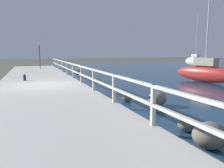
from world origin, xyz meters
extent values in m
plane|color=#4C473D|center=(0.00, 0.00, 0.00)|extent=(120.00, 120.00, 0.00)
cube|color=beige|center=(0.00, 0.00, 0.11)|extent=(4.77, 36.00, 0.23)
cube|color=beige|center=(2.28, -8.10, 0.74)|extent=(0.10, 0.10, 1.03)
cube|color=beige|center=(2.28, -5.40, 0.74)|extent=(0.10, 0.10, 1.03)
cube|color=beige|center=(2.28, -2.70, 0.74)|extent=(0.10, 0.10, 1.03)
cube|color=beige|center=(2.28, 0.00, 0.74)|extent=(0.10, 0.10, 1.03)
cube|color=beige|center=(2.28, 2.70, 0.74)|extent=(0.10, 0.10, 1.03)
cube|color=beige|center=(2.28, 5.40, 0.74)|extent=(0.10, 0.10, 1.03)
cube|color=beige|center=(2.28, 8.10, 0.74)|extent=(0.10, 0.10, 1.03)
cube|color=beige|center=(2.28, 10.80, 0.74)|extent=(0.10, 0.10, 1.03)
cube|color=beige|center=(2.28, 13.50, 0.74)|extent=(0.10, 0.10, 1.03)
cube|color=beige|center=(2.28, 16.20, 0.74)|extent=(0.10, 0.10, 1.03)
cube|color=beige|center=(2.28, 0.00, 1.21)|extent=(0.09, 32.50, 0.08)
cube|color=beige|center=(2.28, 0.00, 0.74)|extent=(0.09, 32.50, 0.08)
ellipsoid|color=gray|center=(4.06, 9.21, 0.21)|extent=(0.56, 0.51, 0.42)
ellipsoid|color=#666056|center=(2.99, -9.26, 0.29)|extent=(0.76, 0.69, 0.57)
ellipsoid|color=slate|center=(4.00, -5.59, 0.27)|extent=(0.73, 0.65, 0.55)
ellipsoid|color=#666056|center=(3.21, -8.28, 0.19)|extent=(0.50, 0.45, 0.38)
ellipsoid|color=#666056|center=(3.19, -4.55, 0.14)|extent=(0.39, 0.35, 0.29)
cylinder|color=black|center=(-0.90, 2.37, 0.38)|extent=(0.16, 0.16, 0.31)
sphere|color=black|center=(-0.90, 2.37, 0.56)|extent=(0.14, 0.14, 0.14)
cylinder|color=#2D2D33|center=(0.50, 12.65, 1.53)|extent=(0.07, 0.07, 2.60)
sphere|color=beige|center=(0.50, 12.65, 2.94)|extent=(0.23, 0.23, 0.23)
ellipsoid|color=red|center=(10.72, -0.94, 0.57)|extent=(1.80, 4.85, 1.12)
cube|color=#9E937F|center=(10.72, -0.94, 1.39)|extent=(0.93, 1.66, 0.53)
cylinder|color=silver|center=(10.72, -0.94, 4.27)|extent=(0.09, 0.09, 6.29)
ellipsoid|color=white|center=(22.19, 13.02, 0.70)|extent=(1.52, 3.96, 1.38)
cube|color=silver|center=(22.19, 13.02, 1.57)|extent=(0.88, 1.12, 0.37)
cylinder|color=silver|center=(22.19, 13.02, 4.44)|extent=(0.09, 0.09, 6.10)
camera|label=1|loc=(-0.52, -12.68, 2.04)|focal=35.00mm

